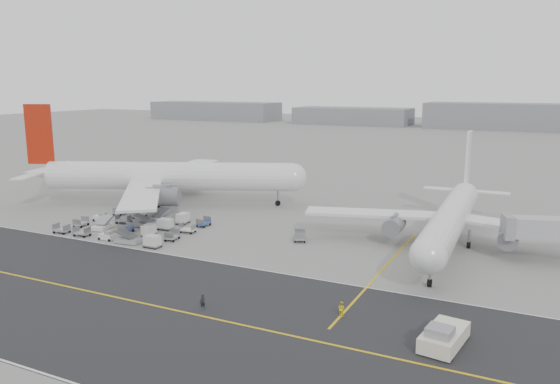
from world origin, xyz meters
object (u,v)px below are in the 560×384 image
at_px(airliner_a, 163,176).
at_px(airliner_b, 451,217).
at_px(pushback_tug, 444,337).
at_px(ground_crew_a, 203,302).
at_px(ground_crew_b, 341,309).

relative_size(airliner_a, airliner_b, 1.21).
bearing_deg(airliner_a, airliner_b, -117.38).
relative_size(pushback_tug, ground_crew_a, 5.28).
bearing_deg(airliner_b, ground_crew_b, -102.90).
height_order(airliner_a, airliner_b, airliner_a).
xyz_separation_m(airliner_a, airliner_b, (57.88, -4.95, -1.25)).
distance_m(airliner_b, ground_crew_b, 32.26).
xyz_separation_m(airliner_b, ground_crew_b, (-6.23, -31.42, -3.81)).
height_order(ground_crew_a, ground_crew_b, ground_crew_a).
distance_m(airliner_a, ground_crew_b, 63.37).
bearing_deg(ground_crew_b, ground_crew_a, 36.54).
height_order(airliner_a, ground_crew_b, airliner_a).
xyz_separation_m(airliner_b, pushback_tug, (4.76, -33.75, -3.61)).
xyz_separation_m(pushback_tug, ground_crew_b, (-10.99, 2.33, -0.19)).
distance_m(ground_crew_a, ground_crew_b, 15.20).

